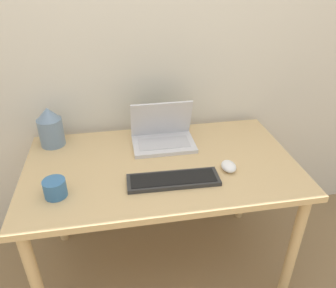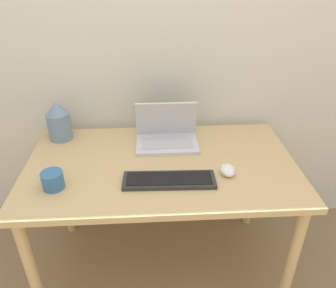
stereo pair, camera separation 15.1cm
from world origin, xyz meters
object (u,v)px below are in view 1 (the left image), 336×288
Objects in this scene: keyboard at (173,180)px; mug at (55,188)px; mouse at (229,166)px; vase at (50,127)px; laptop at (163,135)px.

mug reaches higher than keyboard.
keyboard is 4.47× the size of mouse.
vase is at bearing 142.49° from keyboard.
mug is at bearing -145.30° from laptop.
mouse is at bearing 4.03° from mug.
mug is (-0.76, -0.05, 0.02)m from mouse.
mouse reaches higher than keyboard.
keyboard is at bearing -91.49° from laptop.
vase is 2.24× the size of mug.
laptop is 3.48× the size of mouse.
laptop reaches higher than mug.
mug is at bearing -178.96° from keyboard.
mouse is 0.76m from mug.
mug is (-0.49, -0.01, 0.03)m from keyboard.
vase reaches higher than mouse.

